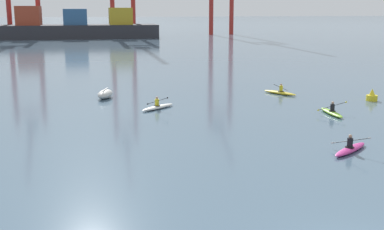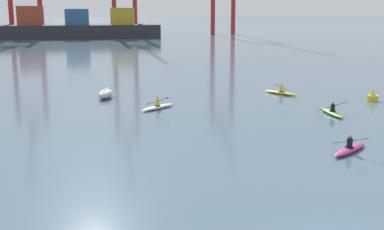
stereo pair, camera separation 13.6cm
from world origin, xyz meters
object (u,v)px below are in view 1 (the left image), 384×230
kayak_yellow (280,92)px  kayak_white (158,107)px  capsized_dinghy (105,94)px  kayak_lime (332,112)px  container_barge (76,27)px  channel_buoy (372,96)px  kayak_magenta (350,149)px

kayak_yellow → kayak_white: 12.17m
capsized_dinghy → kayak_white: kayak_white is taller
kayak_yellow → kayak_lime: bearing=-86.8°
container_barge → kayak_white: container_barge is taller
container_barge → channel_buoy: size_ratio=39.45×
container_barge → capsized_dinghy: size_ratio=14.08×
container_barge → kayak_lime: bearing=-78.2°
kayak_yellow → channel_buoy: bearing=-35.6°
container_barge → kayak_yellow: size_ratio=12.31×
capsized_dinghy → kayak_white: bearing=-55.6°
kayak_magenta → kayak_lime: bearing=69.1°
channel_buoy → kayak_magenta: 16.14m
channel_buoy → kayak_white: (-17.54, 0.04, -0.19)m
channel_buoy → kayak_yellow: 7.60m
kayak_magenta → kayak_white: 15.79m
container_barge → kayak_magenta: container_barge is taller
capsized_dinghy → kayak_magenta: (12.13, -18.78, -0.18)m
container_barge → capsized_dinghy: (4.32, -85.47, -2.29)m
container_barge → kayak_lime: size_ratio=11.52×
kayak_white → kayak_yellow: bearing=21.1°
kayak_yellow → capsized_dinghy: bearing=176.1°
kayak_lime → kayak_yellow: size_ratio=1.07×
capsized_dinghy → channel_buoy: size_ratio=2.80×
capsized_dinghy → kayak_yellow: (15.06, -1.04, -0.18)m
kayak_lime → kayak_white: bearing=159.6°
container_barge → kayak_white: bearing=-85.0°
kayak_yellow → kayak_white: (-11.35, -4.38, -0.00)m
container_barge → kayak_lime: (19.87, -95.29, -2.46)m
channel_buoy → kayak_lime: 7.17m
kayak_lime → kayak_white: 12.63m
kayak_lime → kayak_magenta: size_ratio=1.12×
kayak_lime → kayak_yellow: bearing=93.2°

